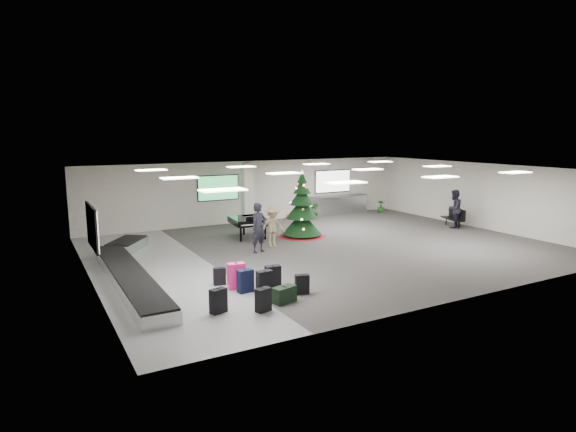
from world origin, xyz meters
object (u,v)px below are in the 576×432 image
grand_piano (249,221)px  pink_suitcase (236,276)px  traveler_a (259,228)px  bench (454,216)px  potted_plant_right (381,206)px  traveler_bench (454,209)px  traveler_b (273,226)px  christmas_tree (302,214)px  service_counter (335,205)px  baggage_carousel (128,270)px  potted_plant_left (315,211)px

grand_piano → pink_suitcase: bearing=-111.6°
pink_suitcase → traveler_a: traveler_a is taller
bench → potted_plant_right: bench is taller
traveler_bench → potted_plant_right: (-0.13, 5.39, -0.59)m
pink_suitcase → traveler_b: (3.48, 4.37, 0.45)m
christmas_tree → traveler_bench: christmas_tree is taller
christmas_tree → potted_plant_right: christmas_tree is taller
pink_suitcase → traveler_bench: size_ratio=0.43×
service_counter → traveler_bench: bearing=-64.7°
potted_plant_right → grand_piano: bearing=-165.1°
baggage_carousel → potted_plant_left: size_ratio=11.61×
baggage_carousel → traveler_b: bearing=13.2°
traveler_a → traveler_b: (0.92, 0.61, -0.13)m
traveler_b → potted_plant_left: bearing=39.9°
baggage_carousel → christmas_tree: christmas_tree is taller
traveler_a → potted_plant_left: traveler_a is taller
baggage_carousel → pink_suitcase: pink_suitcase is taller
christmas_tree → bench: bearing=-12.9°
pink_suitcase → traveler_a: 4.58m
pink_suitcase → grand_piano: grand_piano is taller
bench → traveler_bench: size_ratio=0.83×
baggage_carousel → bench: bearing=2.8°
christmas_tree → service_counter: bearing=41.5°
traveler_bench → traveler_b: bearing=-21.2°
traveler_bench → potted_plant_left: size_ratio=2.27×
traveler_b → service_counter: bearing=34.5°
traveler_a → service_counter: bearing=20.6°
service_counter → traveler_a: traveler_a is taller
christmas_tree → traveler_a: size_ratio=1.56×
baggage_carousel → pink_suitcase: (2.58, -2.95, 0.18)m
pink_suitcase → christmas_tree: bearing=53.7°
traveler_a → pink_suitcase: bearing=-141.1°
baggage_carousel → grand_piano: size_ratio=4.90×
pink_suitcase → christmas_tree: 7.85m
bench → potted_plant_right: bearing=111.5°
bench → traveler_a: traveler_a is taller
baggage_carousel → bench: bench is taller
christmas_tree → grand_piano: 2.43m
grand_piano → traveler_bench: (9.83, -2.81, 0.19)m
christmas_tree → traveler_b: christmas_tree is taller
traveler_bench → bench: bearing=-162.2°
christmas_tree → potted_plant_left: 4.81m
baggage_carousel → pink_suitcase: 3.93m
pink_suitcase → grand_piano: (3.31, 6.41, 0.36)m
traveler_a → traveler_bench: 10.59m
pink_suitcase → traveler_b: 5.60m
potted_plant_left → potted_plant_right: potted_plant_left is taller
baggage_carousel → pink_suitcase: bearing=-48.8°
pink_suitcase → christmas_tree: size_ratio=0.27×
traveler_bench → pink_suitcase: bearing=-1.3°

